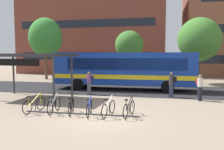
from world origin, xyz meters
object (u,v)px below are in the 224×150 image
(parked_bicycle_yellow_0, at_px, (34,105))
(street_tree_0, at_px, (129,45))
(parked_bicycle_white_4, at_px, (109,108))
(parked_bicycle_silver_1, at_px, (54,105))
(parked_bicycle_black_2, at_px, (71,106))
(street_tree_1, at_px, (199,39))
(transit_shelter, at_px, (30,57))
(commuter_red_pack_2, at_px, (200,86))
(commuter_black_pack_1, at_px, (172,83))
(parked_bicycle_blue_3, at_px, (89,108))
(city_bus, at_px, (123,69))
(parked_bicycle_black_5, at_px, (129,109))
(commuter_navy_pack_0, at_px, (89,81))
(street_tree_2, at_px, (46,38))

(parked_bicycle_yellow_0, distance_m, street_tree_0, 16.93)
(parked_bicycle_yellow_0, height_order, parked_bicycle_white_4, same)
(parked_bicycle_silver_1, height_order, parked_bicycle_black_2, same)
(parked_bicycle_black_2, bearing_deg, street_tree_1, -42.66)
(transit_shelter, bearing_deg, commuter_red_pack_2, 10.64)
(parked_bicycle_silver_1, xyz_separation_m, commuter_black_pack_1, (6.13, 5.89, 0.65))
(parked_bicycle_blue_3, distance_m, street_tree_0, 16.75)
(city_bus, height_order, parked_bicycle_black_2, city_bus)
(city_bus, distance_m, parked_bicycle_black_5, 9.14)
(commuter_navy_pack_0, distance_m, commuter_red_pack_2, 7.84)
(commuter_red_pack_2, bearing_deg, parked_bicycle_blue_3, -63.75)
(commuter_red_pack_2, bearing_deg, city_bus, -138.92)
(parked_bicycle_silver_1, relative_size, street_tree_1, 0.25)
(street_tree_0, bearing_deg, commuter_navy_pack_0, -98.40)
(parked_bicycle_silver_1, bearing_deg, parked_bicycle_black_2, -96.44)
(transit_shelter, bearing_deg, commuter_navy_pack_0, 36.00)
(street_tree_0, bearing_deg, commuter_red_pack_2, -60.63)
(parked_bicycle_white_4, xyz_separation_m, commuter_navy_pack_0, (-2.85, 5.84, 0.61))
(commuter_navy_pack_0, bearing_deg, parked_bicycle_blue_3, 99.76)
(parked_bicycle_yellow_0, bearing_deg, parked_bicycle_white_4, -77.98)
(commuter_navy_pack_0, relative_size, commuter_red_pack_2, 1.00)
(parked_bicycle_yellow_0, distance_m, commuter_navy_pack_0, 6.06)
(street_tree_2, bearing_deg, transit_shelter, -66.43)
(parked_bicycle_blue_3, bearing_deg, parked_bicycle_black_2, 74.42)
(parked_bicycle_black_5, xyz_separation_m, commuter_red_pack_2, (3.96, 4.94, 0.61))
(city_bus, relative_size, street_tree_2, 1.59)
(parked_bicycle_white_4, xyz_separation_m, street_tree_2, (-11.63, 15.66, 4.77))
(parked_bicycle_silver_1, bearing_deg, street_tree_0, -9.45)
(street_tree_0, xyz_separation_m, street_tree_1, (7.49, -1.54, 0.44))
(commuter_navy_pack_0, xyz_separation_m, street_tree_1, (9.02, 8.83, 3.60))
(city_bus, height_order, commuter_red_pack_2, city_bus)
(parked_bicycle_black_5, relative_size, commuter_red_pack_2, 0.99)
(commuter_black_pack_1, bearing_deg, parked_bicycle_silver_1, 56.28)
(city_bus, height_order, parked_bicycle_blue_3, city_bus)
(parked_bicycle_yellow_0, distance_m, commuter_black_pack_1, 9.39)
(parked_bicycle_black_2, distance_m, street_tree_1, 17.29)
(parked_bicycle_black_2, xyz_separation_m, commuter_navy_pack_0, (-0.90, 5.83, 0.61))
(city_bus, height_order, commuter_black_pack_1, city_bus)
(parked_bicycle_black_2, xyz_separation_m, parked_bicycle_black_5, (2.95, 0.13, 0.00))
(street_tree_0, bearing_deg, parked_bicycle_blue_3, -88.72)
(transit_shelter, distance_m, commuter_navy_pack_0, 4.59)
(commuter_black_pack_1, height_order, street_tree_2, street_tree_2)
(parked_bicycle_white_4, xyz_separation_m, parked_bicycle_black_5, (0.99, 0.14, 0.00))
(parked_bicycle_black_5, distance_m, commuter_red_pack_2, 6.36)
(parked_bicycle_white_4, relative_size, parked_bicycle_black_5, 1.00)
(commuter_red_pack_2, xyz_separation_m, street_tree_1, (1.22, 9.60, 3.60))
(commuter_navy_pack_0, bearing_deg, parked_bicycle_white_4, 108.05)
(parked_bicycle_black_2, height_order, commuter_navy_pack_0, commuter_navy_pack_0)
(commuter_black_pack_1, distance_m, commuter_red_pack_2, 1.96)
(parked_bicycle_black_5, distance_m, street_tree_2, 20.57)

